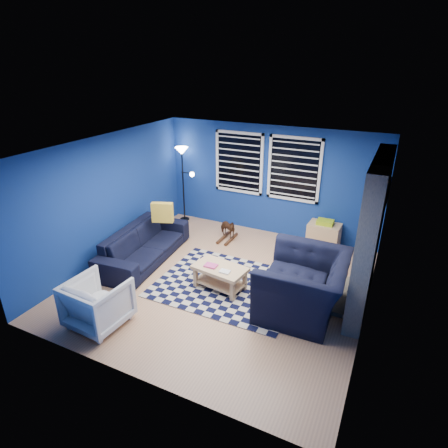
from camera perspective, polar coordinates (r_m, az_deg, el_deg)
name	(u,v)px	position (r m, az deg, el deg)	size (l,w,h in m)	color
floor	(221,283)	(7.00, -0.40, -8.92)	(5.00, 5.00, 0.00)	tan
ceiling	(221,148)	(6.02, -0.47, 11.49)	(5.00, 5.00, 0.00)	white
wall_back	(270,181)	(8.58, 6.97, 6.50)	(5.00, 5.00, 0.00)	navy
wall_left	(108,199)	(7.76, -17.28, 3.67)	(5.00, 5.00, 0.00)	navy
wall_right	(376,250)	(5.86, 22.14, -3.75)	(5.00, 5.00, 0.00)	navy
fireplace	(369,238)	(6.34, 21.22, -2.03)	(0.65, 2.00, 2.50)	gray
window_left	(239,163)	(8.71, 2.29, 9.31)	(1.17, 0.06, 1.42)	black
window_right	(294,169)	(8.30, 10.62, 8.18)	(1.17, 0.06, 1.42)	black
tv	(385,198)	(7.66, 23.28, 3.71)	(0.07, 1.00, 0.58)	black
rug	(228,285)	(6.93, 0.57, -9.22)	(2.50, 2.00, 0.02)	black
sofa	(144,244)	(7.77, -12.04, -3.05)	(0.91, 2.32, 0.68)	black
armchair_big	(303,285)	(6.18, 11.96, -9.08)	(1.30, 1.49, 0.97)	black
armchair_bent	(98,303)	(6.14, -18.66, -11.29)	(0.82, 0.85, 0.77)	gray
rocking_horse	(227,228)	(8.43, 0.49, -0.63)	(0.52, 0.24, 0.44)	#492717
coffee_table	(220,273)	(6.67, -0.64, -7.47)	(0.99, 0.66, 0.46)	tan
cabinet	(324,235)	(8.38, 14.93, -1.70)	(0.69, 0.47, 0.65)	tan
floor_lamp	(183,161)	(9.17, -6.31, 9.48)	(0.51, 0.31, 1.87)	black
throw_pillow	(162,212)	(7.82, -9.37, 1.75)	(0.44, 0.13, 0.42)	gold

